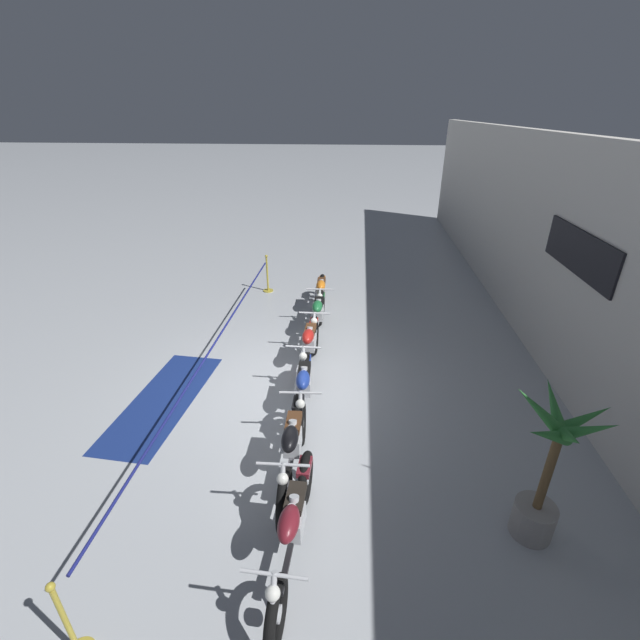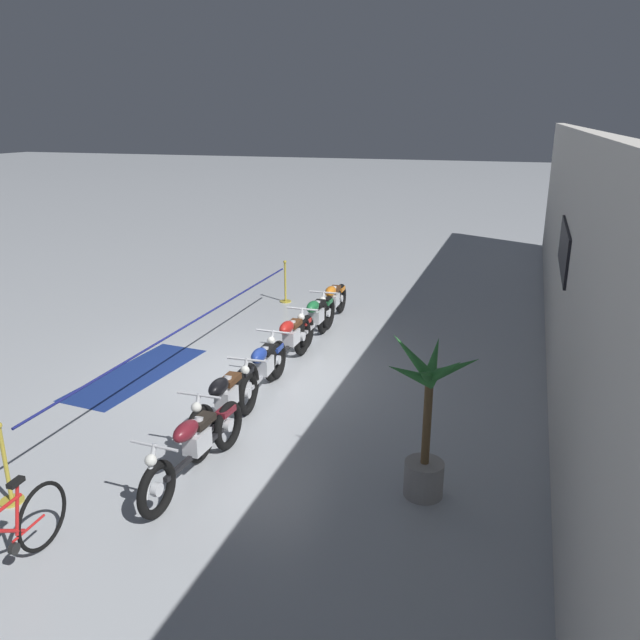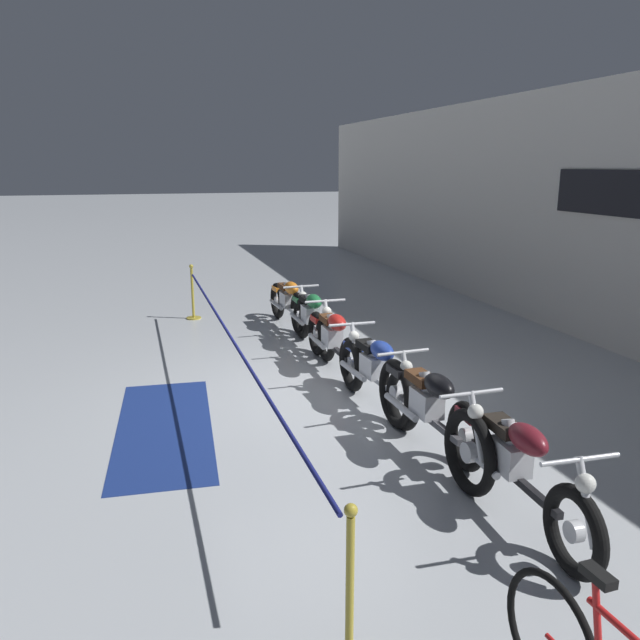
{
  "view_description": "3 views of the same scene",
  "coord_description": "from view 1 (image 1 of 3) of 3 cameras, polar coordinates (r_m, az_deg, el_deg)",
  "views": [
    {
      "loc": [
        6.46,
        1.31,
        4.58
      ],
      "look_at": [
        -1.07,
        0.64,
        0.85
      ],
      "focal_mm": 24.0,
      "sensor_mm": 36.0,
      "label": 1
    },
    {
      "loc": [
        9.39,
        4.4,
        4.38
      ],
      "look_at": [
        -1.21,
        0.88,
        0.74
      ],
      "focal_mm": 35.0,
      "sensor_mm": 36.0,
      "label": 2
    },
    {
      "loc": [
        7.38,
        -2.19,
        2.87
      ],
      "look_at": [
        -0.57,
        0.23,
        0.81
      ],
      "focal_mm": 35.0,
      "sensor_mm": 36.0,
      "label": 3
    }
  ],
  "objects": [
    {
      "name": "motorcycle_orange_0",
      "position": [
        10.63,
        0.13,
        3.42
      ],
      "size": [
        2.22,
        0.62,
        0.92
      ],
      "color": "black",
      "rests_on": "ground"
    },
    {
      "name": "floor_banner",
      "position": [
        8.11,
        -20.15,
        -9.98
      ],
      "size": [
        2.99,
        1.26,
        0.01
      ],
      "primitive_type": "cube",
      "rotation": [
        0.0,
        0.0,
        -0.07
      ],
      "color": "navy",
      "rests_on": "ground"
    },
    {
      "name": "stanchion_far_left",
      "position": [
        9.06,
        -11.01,
        0.55
      ],
      "size": [
        8.92,
        0.28,
        1.05
      ],
      "color": "gold",
      "rests_on": "ground"
    },
    {
      "name": "motorcycle_maroon_5",
      "position": [
        5.22,
        -3.7,
        -26.06
      ],
      "size": [
        2.34,
        0.62,
        0.92
      ],
      "color": "black",
      "rests_on": "ground"
    },
    {
      "name": "motorcycle_black_4",
      "position": [
        6.01,
        -3.74,
        -16.73
      ],
      "size": [
        2.33,
        0.62,
        0.97
      ],
      "color": "black",
      "rests_on": "ground"
    },
    {
      "name": "motorcycle_green_1",
      "position": [
        9.45,
        -0.28,
        0.47
      ],
      "size": [
        2.34,
        0.62,
        0.95
      ],
      "color": "black",
      "rests_on": "ground"
    },
    {
      "name": "motorcycle_red_2",
      "position": [
        8.31,
        -1.46,
        -3.55
      ],
      "size": [
        2.34,
        0.62,
        0.92
      ],
      "color": "black",
      "rests_on": "ground"
    },
    {
      "name": "motorcycle_blue_3",
      "position": [
        7.11,
        -2.18,
        -9.25
      ],
      "size": [
        2.13,
        0.62,
        0.92
      ],
      "color": "black",
      "rests_on": "ground"
    },
    {
      "name": "potted_palm_left_of_row",
      "position": [
        5.66,
        27.95,
        -17.81
      ],
      "size": [
        1.07,
        1.09,
        2.04
      ],
      "color": "gray",
      "rests_on": "ground"
    },
    {
      "name": "stanchion_mid_left",
      "position": [
        5.27,
        -30.3,
        -32.29
      ],
      "size": [
        0.28,
        0.28,
        1.05
      ],
      "color": "gold",
      "rests_on": "ground"
    },
    {
      "name": "back_wall",
      "position": [
        7.9,
        33.65,
        3.44
      ],
      "size": [
        28.0,
        0.29,
        4.2
      ],
      "color": "silver",
      "rests_on": "ground"
    },
    {
      "name": "ground_plane",
      "position": [
        8.03,
        -5.3,
        -8.67
      ],
      "size": [
        120.0,
        120.0,
        0.0
      ],
      "primitive_type": "plane",
      "color": "#B2B7BC"
    }
  ]
}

